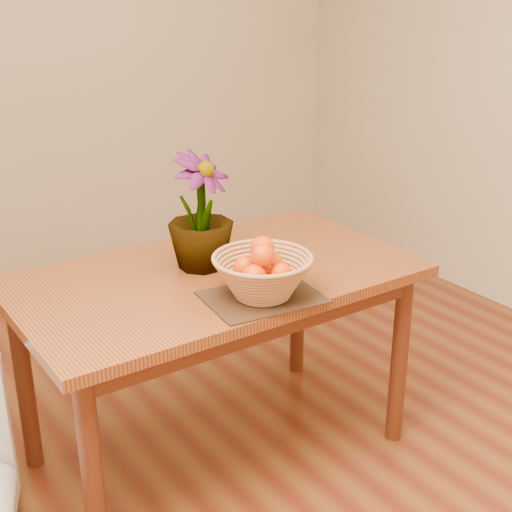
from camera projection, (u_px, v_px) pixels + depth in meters
floor at (263, 492)px, 2.55m from camera, size 4.50×4.50×0.00m
wall_back at (23, 50)px, 3.78m from camera, size 4.00×0.02×2.70m
table at (216, 295)px, 2.53m from camera, size 1.40×0.80×0.75m
placemat at (262, 297)px, 2.30m from camera, size 0.39×0.31×0.01m
wicker_basket at (262, 278)px, 2.27m from camera, size 0.32×0.32×0.13m
orange_pile at (262, 264)px, 2.26m from camera, size 0.19×0.18×0.14m
potted_plant at (200, 212)px, 2.47m from camera, size 0.31×0.31×0.41m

